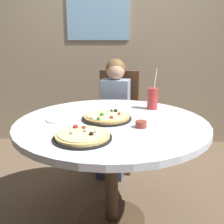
# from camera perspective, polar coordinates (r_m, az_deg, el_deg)

# --- Properties ---
(ground_plane) EXTENTS (8.00, 8.00, 0.00)m
(ground_plane) POSITION_cam_1_polar(r_m,az_deg,el_deg) (2.17, -0.06, -21.14)
(ground_plane) COLOR brown
(wall_with_window) EXTENTS (5.20, 0.14, 2.90)m
(wall_with_window) POSITION_cam_1_polar(r_m,az_deg,el_deg) (3.37, 1.11, 18.20)
(wall_with_window) COLOR gray
(wall_with_window) RESTS_ON ground_plane
(dining_table) EXTENTS (1.26, 1.26, 0.75)m
(dining_table) POSITION_cam_1_polar(r_m,az_deg,el_deg) (1.85, -0.06, -4.68)
(dining_table) COLOR silver
(dining_table) RESTS_ON ground_plane
(chair_wooden) EXTENTS (0.47, 0.47, 0.95)m
(chair_wooden) POSITION_cam_1_polar(r_m,az_deg,el_deg) (2.81, 1.08, -0.28)
(chair_wooden) COLOR brown
(chair_wooden) RESTS_ON ground_plane
(diner_child) EXTENTS (0.31, 0.43, 1.08)m
(diner_child) POSITION_cam_1_polar(r_m,az_deg,el_deg) (2.65, 0.35, -2.30)
(diner_child) COLOR #3F4766
(diner_child) RESTS_ON ground_plane
(pizza_veggie) EXTENTS (0.33, 0.33, 0.05)m
(pizza_veggie) POSITION_cam_1_polar(r_m,az_deg,el_deg) (1.86, -1.09, -1.04)
(pizza_veggie) COLOR black
(pizza_veggie) RESTS_ON dining_table
(pizza_cheese) EXTENTS (0.32, 0.32, 0.05)m
(pizza_cheese) POSITION_cam_1_polar(r_m,az_deg,el_deg) (1.53, -6.04, -4.90)
(pizza_cheese) COLOR black
(pizza_cheese) RESTS_ON dining_table
(soda_cup) EXTENTS (0.08, 0.08, 0.31)m
(soda_cup) POSITION_cam_1_polar(r_m,az_deg,el_deg) (2.13, 8.27, 2.74)
(soda_cup) COLOR #B73333
(soda_cup) RESTS_ON dining_table
(sauce_bowl) EXTENTS (0.07, 0.07, 0.04)m
(sauce_bowl) POSITION_cam_1_polar(r_m,az_deg,el_deg) (1.71, 5.94, -2.51)
(sauce_bowl) COLOR brown
(sauce_bowl) RESTS_ON dining_table
(plate_small) EXTENTS (0.18, 0.18, 0.01)m
(plate_small) POSITION_cam_1_polar(r_m,az_deg,el_deg) (1.88, -10.61, -1.49)
(plate_small) COLOR white
(plate_small) RESTS_ON dining_table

